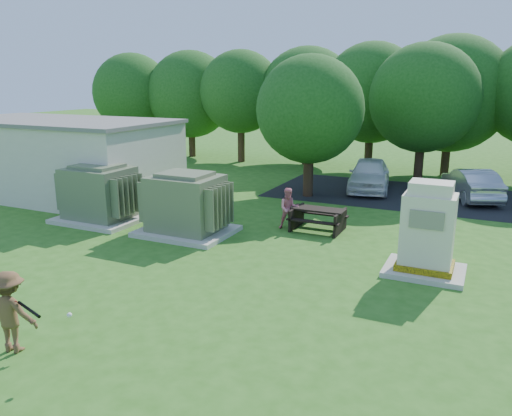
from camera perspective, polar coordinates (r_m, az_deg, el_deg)
The scene contains 14 objects.
ground at distance 11.96m, azimuth -8.34°, elevation -10.40°, with size 120.00×120.00×0.00m, color #2D6619.
service_building at distance 23.67m, azimuth -21.58°, elevation 5.18°, with size 10.00×5.00×3.20m, color beige.
service_building_roof at distance 23.49m, azimuth -21.96°, elevation 9.21°, with size 10.20×5.20×0.15m, color slate.
parking_strip at distance 23.05m, azimuth 26.78°, elevation 0.35°, with size 20.00×6.00×0.01m, color #232326.
transformer_left at distance 18.90m, azimuth -17.45°, elevation 1.47°, with size 3.00×2.40×2.07m.
transformer_right at distance 16.66m, azimuth -8.00°, elevation 0.31°, with size 3.00×2.40×2.07m.
generator_cabinet at distance 13.79m, azimuth 19.00°, elevation -2.85°, with size 2.04×1.67×2.48m.
picnic_table at distance 17.10m, azimuth 7.10°, elevation -0.98°, with size 1.80×1.35×0.77m.
batter at distance 10.55m, azimuth -26.22°, elevation -10.60°, with size 1.03×0.59×1.59m, color brown.
person_at_picnic at distance 17.15m, azimuth 3.79°, elevation -0.05°, with size 0.70×0.54×1.43m, color pink.
car_white at distance 23.77m, azimuth 12.83°, elevation 3.78°, with size 1.77×4.39×1.49m, color white.
car_silver_a at distance 23.32m, azimuth 23.37°, elevation 2.55°, with size 1.42×4.07×1.34m, color #BBBBC0.
batting_equipment at distance 9.92m, azimuth -24.21°, elevation -10.43°, with size 1.48×0.39×0.11m.
tree_row at distance 27.84m, azimuth 16.58°, elevation 12.12°, with size 41.30×13.30×7.30m.
Camera 1 is at (6.12, -8.98, 4.99)m, focal length 35.00 mm.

